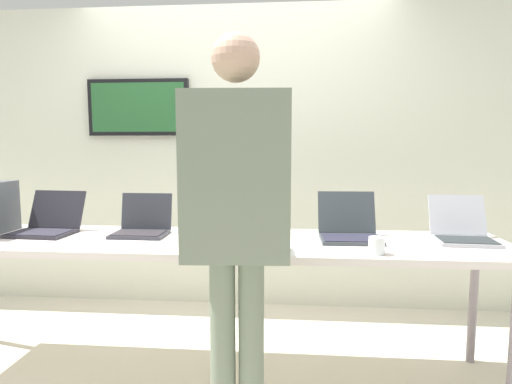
# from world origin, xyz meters

# --- Properties ---
(ground) EXTENTS (8.00, 8.00, 0.04)m
(ground) POSITION_xyz_m (0.00, 0.00, -0.02)
(ground) COLOR beige
(back_wall) EXTENTS (8.00, 0.11, 2.44)m
(back_wall) POSITION_xyz_m (-0.02, 1.13, 1.23)
(back_wall) COLOR silver
(back_wall) RESTS_ON ground
(workbench) EXTENTS (3.34, 0.70, 0.80)m
(workbench) POSITION_xyz_m (0.00, 0.00, 0.75)
(workbench) COLOR silver
(workbench) RESTS_ON ground
(laptop_station_0) EXTENTS (0.37, 0.37, 0.25)m
(laptop_station_0) POSITION_xyz_m (-1.04, 0.09, 0.85)
(laptop_station_0) COLOR #27252D
(laptop_station_0) RESTS_ON workbench
(laptop_station_1) EXTENTS (0.32, 0.28, 0.24)m
(laptop_station_1) POSITION_xyz_m (-0.44, 0.11, 0.85)
(laptop_station_1) COLOR #343640
(laptop_station_1) RESTS_ON workbench
(laptop_station_2) EXTENTS (0.39, 0.33, 0.27)m
(laptop_station_2) POSITION_xyz_m (0.17, 0.11, 0.86)
(laptop_station_2) COLOR #24272B
(laptop_station_2) RESTS_ON workbench
(laptop_station_3) EXTENTS (0.35, 0.36, 0.26)m
(laptop_station_3) POSITION_xyz_m (0.79, 0.10, 0.86)
(laptop_station_3) COLOR #363C42
(laptop_station_3) RESTS_ON workbench
(laptop_station_4) EXTENTS (0.33, 0.37, 0.24)m
(laptop_station_4) POSITION_xyz_m (1.43, 0.10, 0.85)
(laptop_station_4) COLOR #AEB0BA
(laptop_station_4) RESTS_ON workbench
(person) EXTENTS (0.46, 0.61, 1.79)m
(person) POSITION_xyz_m (0.23, -0.62, 1.09)
(person) COLOR gray
(person) RESTS_ON ground
(coffee_mug) EXTENTS (0.08, 0.08, 0.09)m
(coffee_mug) POSITION_xyz_m (0.88, -0.25, 0.84)
(coffee_mug) COLOR white
(coffee_mug) RESTS_ON workbench
(paper_sheet) EXTENTS (0.29, 0.35, 0.00)m
(paper_sheet) POSITION_xyz_m (0.52, -0.17, 0.80)
(paper_sheet) COLOR white
(paper_sheet) RESTS_ON workbench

